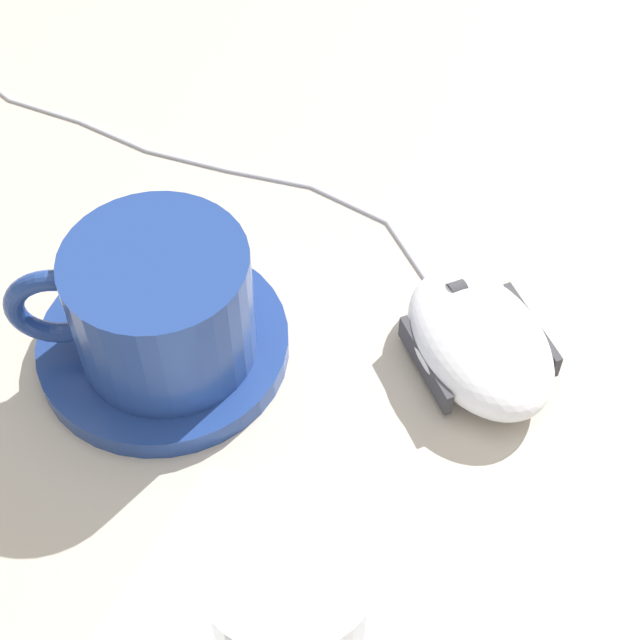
{
  "coord_description": "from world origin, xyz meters",
  "views": [
    {
      "loc": [
        -0.13,
        0.22,
        0.41
      ],
      "look_at": [
        -0.05,
        -0.08,
        0.03
      ],
      "focal_mm": 55.0,
      "sensor_mm": 36.0,
      "label": 1
    }
  ],
  "objects_px": {
    "saucer": "(164,344)",
    "coffee_cup": "(157,305)",
    "computer_mouse": "(479,342)",
    "drinking_glass": "(292,625)"
  },
  "relations": [
    {
      "from": "computer_mouse",
      "to": "drinking_glass",
      "type": "relative_size",
      "value": 1.04
    },
    {
      "from": "coffee_cup",
      "to": "computer_mouse",
      "type": "relative_size",
      "value": 0.98
    },
    {
      "from": "saucer",
      "to": "coffee_cup",
      "type": "distance_m",
      "value": 0.04
    },
    {
      "from": "coffee_cup",
      "to": "drinking_glass",
      "type": "bearing_deg",
      "value": 127.33
    },
    {
      "from": "drinking_glass",
      "to": "coffee_cup",
      "type": "bearing_deg",
      "value": -52.67
    },
    {
      "from": "coffee_cup",
      "to": "computer_mouse",
      "type": "distance_m",
      "value": 0.16
    },
    {
      "from": "coffee_cup",
      "to": "drinking_glass",
      "type": "height_order",
      "value": "drinking_glass"
    },
    {
      "from": "saucer",
      "to": "coffee_cup",
      "type": "height_order",
      "value": "coffee_cup"
    },
    {
      "from": "saucer",
      "to": "computer_mouse",
      "type": "xyz_separation_m",
      "value": [
        -0.16,
        -0.04,
        0.01
      ]
    },
    {
      "from": "coffee_cup",
      "to": "drinking_glass",
      "type": "relative_size",
      "value": 1.02
    }
  ]
}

